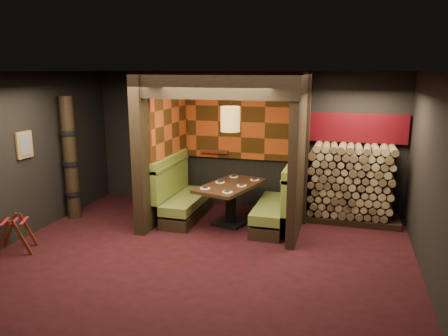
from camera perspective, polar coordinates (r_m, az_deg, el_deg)
floor at (r=7.03m, az=-2.98°, el=-11.56°), size 6.50×5.50×0.02m
ceiling at (r=6.40m, az=-3.28°, el=12.54°), size 6.50×5.50×0.02m
wall_back at (r=9.17m, az=2.52°, el=3.62°), size 6.50×0.02×2.85m
wall_front at (r=4.17m, az=-15.72°, el=-8.26°), size 6.50×0.02×2.85m
wall_left at (r=8.21m, az=-25.16°, el=1.32°), size 0.02×5.50×2.85m
wall_right at (r=6.33m, az=26.03°, el=-1.89°), size 0.02×5.50×2.85m
partition_left at (r=8.56m, az=-8.08°, el=2.85°), size 0.20×2.20×2.85m
partition_right at (r=7.93m, az=9.89°, el=1.98°), size 0.15×2.10×2.85m
header_beam at (r=7.08m, az=-1.56°, el=10.72°), size 2.85×0.18×0.44m
tapa_back_panel at (r=9.08m, az=2.31°, el=6.05°), size 2.40×0.06×1.55m
tapa_side_panel at (r=8.61m, az=-6.96°, el=5.80°), size 0.04×1.85×1.45m
lacquer_shelf at (r=9.27m, az=-1.27°, el=2.19°), size 0.60×0.12×0.07m
booth_bench_left at (r=8.65m, az=-5.51°, el=-3.96°), size 0.68×1.60×1.14m
booth_bench_right at (r=8.17m, az=7.00°, el=-5.01°), size 0.68×1.60×1.14m
dining_table at (r=8.22m, az=0.89°, el=-3.71°), size 1.18×1.65×0.79m
place_settings at (r=8.15m, az=0.90°, el=-2.05°), size 0.91×1.29×0.03m
pendant_lamp at (r=7.88m, az=0.83°, el=6.42°), size 0.35×0.35×1.07m
framed_picture at (r=8.23m, az=-24.61°, el=2.78°), size 0.05×0.36×0.46m
luggage_rack at (r=7.85m, az=-25.55°, el=-7.64°), size 0.70×0.62×0.63m
totem_column at (r=8.97m, az=-19.45°, el=1.14°), size 0.31×0.31×2.40m
firewood_stack at (r=8.67m, az=16.68°, el=-2.02°), size 1.73×0.70×1.50m
mosaic_header at (r=8.80m, az=17.09°, el=5.02°), size 1.83×0.10×0.56m
bay_front_post at (r=8.17m, az=10.71°, el=2.27°), size 0.08×0.08×2.85m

